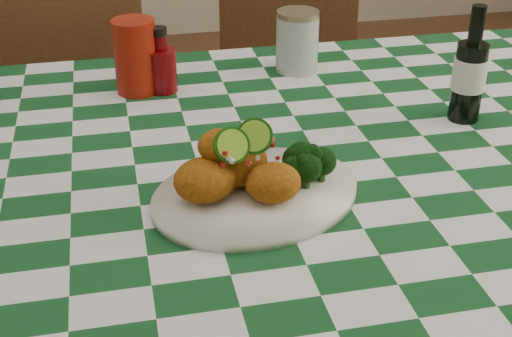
{
  "coord_description": "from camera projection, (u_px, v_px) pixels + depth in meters",
  "views": [
    {
      "loc": [
        -0.23,
        -1.05,
        1.36
      ],
      "look_at": [
        -0.03,
        -0.15,
        0.84
      ],
      "focal_mm": 50.0,
      "sensor_mm": 36.0,
      "label": 1
    }
  ],
  "objects": [
    {
      "name": "wooden_chair_right",
      "position": [
        285.0,
        128.0,
        2.08
      ],
      "size": [
        0.51,
        0.52,
        0.89
      ],
      "primitive_type": null,
      "rotation": [
        0.0,
        0.0,
        -0.28
      ],
      "color": "#472814",
      "rests_on": "ground"
    },
    {
      "name": "wooden_chair_left",
      "position": [
        84.0,
        165.0,
        1.91
      ],
      "size": [
        0.41,
        0.43,
        0.87
      ],
      "primitive_type": null,
      "rotation": [
        0.0,
        0.0,
        0.03
      ],
      "color": "#472814",
      "rests_on": "ground"
    },
    {
      "name": "mason_jar",
      "position": [
        297.0,
        41.0,
        1.53
      ],
      "size": [
        0.11,
        0.11,
        0.13
      ],
      "primitive_type": null,
      "rotation": [
        0.0,
        0.0,
        -0.21
      ],
      "color": "#B2BCBA",
      "rests_on": "dining_table"
    },
    {
      "name": "plate",
      "position": [
        256.0,
        195.0,
        1.08
      ],
      "size": [
        0.39,
        0.35,
        0.02
      ],
      "primitive_type": null,
      "rotation": [
        0.0,
        0.0,
        0.33
      ],
      "color": "white",
      "rests_on": "dining_table"
    },
    {
      "name": "beer_bottle",
      "position": [
        471.0,
        64.0,
        1.29
      ],
      "size": [
        0.08,
        0.08,
        0.22
      ],
      "primitive_type": null,
      "rotation": [
        0.0,
        0.0,
        0.36
      ],
      "color": "black",
      "rests_on": "dining_table"
    },
    {
      "name": "red_tumbler",
      "position": [
        136.0,
        56.0,
        1.42
      ],
      "size": [
        0.11,
        0.11,
        0.15
      ],
      "primitive_type": "cylinder",
      "rotation": [
        0.0,
        0.0,
        -0.39
      ],
      "color": "maroon",
      "rests_on": "dining_table"
    },
    {
      "name": "ketchup_bottle",
      "position": [
        161.0,
        60.0,
        1.43
      ],
      "size": [
        0.07,
        0.07,
        0.13
      ],
      "primitive_type": null,
      "rotation": [
        0.0,
        0.0,
        -0.21
      ],
      "color": "#5E0408",
      "rests_on": "dining_table"
    },
    {
      "name": "fried_chicken_pile",
      "position": [
        245.0,
        159.0,
        1.05
      ],
      "size": [
        0.17,
        0.13,
        0.11
      ],
      "primitive_type": null,
      "color": "#AA6210",
      "rests_on": "plate"
    },
    {
      "name": "broccoli_side",
      "position": [
        307.0,
        163.0,
        1.09
      ],
      "size": [
        0.08,
        0.08,
        0.06
      ],
      "primitive_type": null,
      "color": "black",
      "rests_on": "plate"
    },
    {
      "name": "dining_table",
      "position": [
        255.0,
        327.0,
        1.41
      ],
      "size": [
        1.66,
        1.06,
        0.79
      ],
      "primitive_type": null,
      "color": "#134A20",
      "rests_on": "ground"
    }
  ]
}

